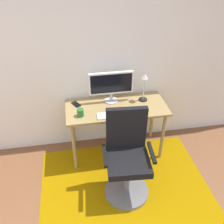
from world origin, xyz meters
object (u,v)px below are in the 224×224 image
object	(u,v)px
desk	(116,113)
coffee_cup	(80,113)
keyboard	(115,115)
office_chair	(127,162)
desk_lamp	(144,83)
computer_mouse	(139,110)
cell_phone	(76,104)
monitor	(111,84)

from	to	relation	value
desk	coffee_cup	xyz separation A→B (m)	(-0.45, -0.12, 0.14)
keyboard	office_chair	distance (m)	0.57
keyboard	coffee_cup	distance (m)	0.41
desk_lamp	office_chair	world-z (taller)	desk_lamp
desk	desk_lamp	xyz separation A→B (m)	(0.37, 0.10, 0.33)
keyboard	computer_mouse	distance (m)	0.31
computer_mouse	desk	bearing A→B (deg)	151.32
computer_mouse	desk_lamp	size ratio (longest dim) A/B	0.28
cell_phone	desk_lamp	distance (m)	0.89
monitor	computer_mouse	bearing A→B (deg)	-43.30
desk_lamp	desk	bearing A→B (deg)	-165.49
keyboard	desk	bearing A→B (deg)	74.78
coffee_cup	office_chair	xyz separation A→B (m)	(0.45, -0.54, -0.34)
monitor	coffee_cup	distance (m)	0.53
desk	monitor	size ratio (longest dim) A/B	2.27
desk	keyboard	distance (m)	0.22
desk	office_chair	bearing A→B (deg)	-90.36
desk	office_chair	size ratio (longest dim) A/B	1.18
computer_mouse	coffee_cup	world-z (taller)	coffee_cup
cell_phone	monitor	bearing A→B (deg)	-26.98
office_chair	desk_lamp	bearing A→B (deg)	68.38
coffee_cup	cell_phone	xyz separation A→B (m)	(-0.04, 0.26, -0.04)
monitor	coffee_cup	size ratio (longest dim) A/B	5.92
coffee_cup	keyboard	bearing A→B (deg)	-8.59
monitor	desk_lamp	world-z (taller)	monitor
monitor	cell_phone	distance (m)	0.51
coffee_cup	cell_phone	size ratio (longest dim) A/B	0.67
coffee_cup	office_chair	world-z (taller)	office_chair
keyboard	office_chair	world-z (taller)	office_chair
coffee_cup	desk_lamp	distance (m)	0.87
computer_mouse	coffee_cup	xyz separation A→B (m)	(-0.71, 0.01, 0.03)
coffee_cup	desk	bearing A→B (deg)	15.33
computer_mouse	desk_lamp	world-z (taller)	desk_lamp
coffee_cup	desk_lamp	world-z (taller)	desk_lamp
keyboard	desk_lamp	bearing A→B (deg)	33.90
desk	keyboard	size ratio (longest dim) A/B	2.93
computer_mouse	cell_phone	xyz separation A→B (m)	(-0.75, 0.27, -0.01)
monitor	keyboard	size ratio (longest dim) A/B	1.29
computer_mouse	office_chair	world-z (taller)	office_chair
computer_mouse	office_chair	xyz separation A→B (m)	(-0.26, -0.53, -0.31)
computer_mouse	cell_phone	bearing A→B (deg)	160.10
desk	monitor	xyz separation A→B (m)	(-0.04, 0.14, 0.33)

